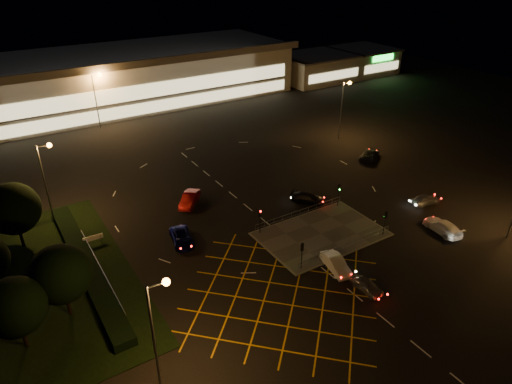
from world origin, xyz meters
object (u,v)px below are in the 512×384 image
car_near_silver (367,285)px  car_right_silver (425,200)px  signal_se (385,218)px  signal_ne (339,190)px  car_east_grey (369,155)px  car_left_blue (182,238)px  car_circ_red (190,199)px  car_far_dkgrey (308,198)px  signal_nw (260,216)px  signal_sw (302,251)px  car_approach_white (443,226)px  car_queue_white (336,264)px

car_near_silver → car_right_silver: 20.52m
signal_se → signal_ne: bearing=-90.0°
car_near_silver → car_east_grey: size_ratio=0.74×
car_left_blue → car_circ_red: 8.77m
car_near_silver → car_left_blue: car_left_blue is taller
signal_se → car_far_dkgrey: bearing=-76.7°
signal_nw → car_far_dkgrey: 10.02m
signal_se → car_right_silver: bearing=-167.1°
car_far_dkgrey → signal_ne: bearing=-90.8°
signal_ne → car_left_blue: signal_ne is taller
signal_sw → car_approach_white: size_ratio=0.62×
signal_ne → car_approach_white: bearing=-59.8°
signal_se → signal_ne: (0.00, 7.99, 0.00)m
signal_se → car_east_grey: size_ratio=0.64×
signal_se → signal_ne: same height
signal_nw → car_right_silver: bearing=-14.3°
signal_nw → car_near_silver: signal_nw is taller
car_left_blue → car_far_dkgrey: (17.93, -0.18, -0.02)m
signal_se → car_queue_white: (-8.97, -1.97, -1.64)m
car_near_silver → car_far_dkgrey: (5.98, 17.09, 0.02)m
car_left_blue → car_far_dkgrey: bearing=11.0°
car_left_blue → car_near_silver: bearing=-43.7°
car_left_blue → car_right_silver: 31.91m
signal_nw → car_near_silver: size_ratio=0.86×
signal_nw → car_left_blue: bearing=159.5°
signal_nw → signal_sw: bearing=-90.0°
car_queue_white → car_approach_white: size_ratio=0.87×
car_far_dkgrey → signal_se: bearing=-118.4°
signal_ne → car_right_silver: 11.73m
signal_sw → car_approach_white: (18.49, -3.18, -1.63)m
signal_ne → car_circ_red: signal_ne is taller
car_right_silver → car_east_grey: bearing=-7.0°
car_near_silver → signal_ne: bearing=57.2°
car_right_silver → car_circ_red: size_ratio=0.82×
car_circ_red → signal_sw: bearing=-36.3°
signal_nw → car_right_silver: (22.13, -5.66, -1.70)m
car_near_silver → car_left_blue: 21.00m
signal_se → signal_nw: (-12.00, 7.99, 0.00)m
car_approach_white → car_queue_white: bearing=2.4°
car_left_blue → car_approach_white: size_ratio=0.95×
car_right_silver → car_east_grey: (4.33, 14.60, 0.02)m
signal_se → car_right_silver: (10.13, 2.33, -1.70)m
car_queue_white → car_left_blue: size_ratio=0.92×
signal_sw → car_circ_red: signal_sw is taller
car_right_silver → car_east_grey: 15.23m
car_near_silver → car_circ_red: (-7.49, 24.82, 0.16)m
signal_ne → car_east_grey: size_ratio=0.64×
signal_se → signal_nw: bearing=-33.6°
signal_sw → car_east_grey: bearing=-147.4°
car_right_silver → car_circ_red: 30.91m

